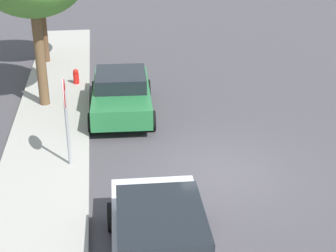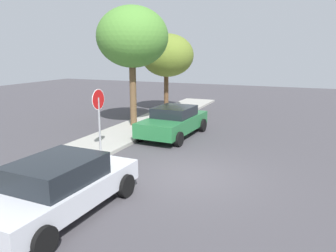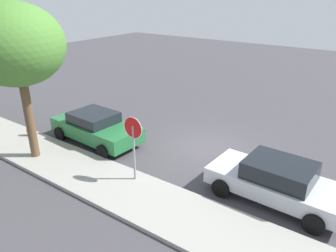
# 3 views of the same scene
# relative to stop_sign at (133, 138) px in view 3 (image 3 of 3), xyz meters

# --- Properties ---
(ground_plane) EXTENTS (60.00, 60.00, 0.00)m
(ground_plane) POSITION_rel_stop_sign_xyz_m (-0.77, -3.98, -1.76)
(ground_plane) COLOR #423F44
(sidewalk_curb) EXTENTS (32.00, 2.39, 0.14)m
(sidewalk_curb) POSITION_rel_stop_sign_xyz_m (-0.77, 0.70, -1.69)
(sidewalk_curb) COLOR #9E9B93
(sidewalk_curb) RESTS_ON ground_plane
(stop_sign) EXTENTS (0.80, 0.08, 2.55)m
(stop_sign) POSITION_rel_stop_sign_xyz_m (0.00, 0.00, 0.00)
(stop_sign) COLOR gray
(stop_sign) RESTS_ON ground_plane
(parked_car_green) EXTENTS (4.44, 2.25, 1.40)m
(parked_car_green) POSITION_rel_stop_sign_xyz_m (3.71, -1.59, -1.04)
(parked_car_green) COLOR #236B38
(parked_car_green) RESTS_ON ground_plane
(parked_car_silver) EXTENTS (4.46, 2.19, 1.42)m
(parked_car_silver) POSITION_rel_stop_sign_xyz_m (-4.48, -1.90, -1.04)
(parked_car_silver) COLOR silver
(parked_car_silver) RESTS_ON ground_plane
(street_tree_near_corner) EXTENTS (3.61, 3.61, 6.17)m
(street_tree_near_corner) POSITION_rel_stop_sign_xyz_m (4.63, 1.03, 2.86)
(street_tree_near_corner) COLOR brown
(street_tree_near_corner) RESTS_ON ground_plane
(fire_hydrant) EXTENTS (0.30, 0.22, 0.72)m
(fire_hydrant) POSITION_rel_stop_sign_xyz_m (6.53, -0.00, -1.40)
(fire_hydrant) COLOR red
(fire_hydrant) RESTS_ON ground_plane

